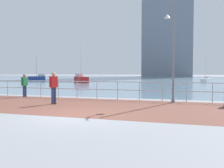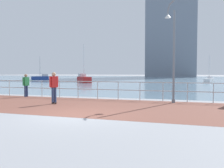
% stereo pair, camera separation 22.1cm
% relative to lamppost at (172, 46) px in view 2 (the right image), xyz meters
% --- Properties ---
extents(ground, '(220.00, 220.00, 0.00)m').
position_rel_lamppost_xyz_m(ground, '(-3.35, 34.54, -3.19)').
color(ground, gray).
extents(brick_paving, '(28.00, 6.55, 0.01)m').
position_rel_lamppost_xyz_m(brick_paving, '(-3.35, -2.78, -3.19)').
color(brick_paving, brown).
rests_on(brick_paving, ground).
extents(harbor_water, '(180.00, 88.00, 0.00)m').
position_rel_lamppost_xyz_m(harbor_water, '(-3.35, 45.49, -3.19)').
color(harbor_water, '#6B899E').
rests_on(harbor_water, ground).
extents(waterfront_railing, '(25.25, 0.06, 1.15)m').
position_rel_lamppost_xyz_m(waterfront_railing, '(-3.35, 0.49, -2.40)').
color(waterfront_railing, '#B2BCC1').
rests_on(waterfront_railing, ground).
extents(lamppost, '(0.67, 0.65, 5.77)m').
position_rel_lamppost_xyz_m(lamppost, '(0.00, 0.00, 0.00)').
color(lamppost, slate).
rests_on(lamppost, ground).
extents(skateboarder, '(0.41, 0.53, 1.74)m').
position_rel_lamppost_xyz_m(skateboarder, '(-6.05, -2.67, -2.15)').
color(skateboarder, black).
rests_on(skateboarder, ground).
extents(bystander, '(0.32, 0.55, 1.60)m').
position_rel_lamppost_xyz_m(bystander, '(-10.01, 0.14, -2.25)').
color(bystander, navy).
rests_on(bystander, ground).
extents(sailboat_teal, '(1.79, 3.31, 4.44)m').
position_rel_lamppost_xyz_m(sailboat_teal, '(3.54, 29.20, -2.77)').
color(sailboat_teal, white).
rests_on(sailboat_teal, ground).
extents(sailboat_blue, '(3.38, 3.40, 5.14)m').
position_rel_lamppost_xyz_m(sailboat_blue, '(-31.28, 33.12, -2.70)').
color(sailboat_blue, '#284799').
rests_on(sailboat_blue, ground).
extents(sailboat_yellow, '(3.90, 4.34, 6.28)m').
position_rel_lamppost_xyz_m(sailboat_yellow, '(-16.27, 23.37, -2.59)').
color(sailboat_yellow, '#B21E1E').
rests_on(sailboat_yellow, ground).
extents(tower_glass, '(17.12, 16.25, 47.85)m').
position_rel_lamppost_xyz_m(tower_glass, '(-6.62, 79.66, 19.90)').
color(tower_glass, slate).
rests_on(tower_glass, ground).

